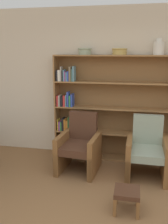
# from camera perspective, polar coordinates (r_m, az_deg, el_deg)

# --- Properties ---
(wall_back) EXTENTS (12.00, 0.06, 2.75)m
(wall_back) POSITION_cam_1_polar(r_m,az_deg,el_deg) (4.66, 9.09, 6.16)
(wall_back) COLOR beige
(wall_back) RESTS_ON ground
(bookshelf) EXTENTS (2.25, 0.30, 1.91)m
(bookshelf) POSITION_cam_1_polar(r_m,az_deg,el_deg) (4.60, 5.05, 0.38)
(bookshelf) COLOR olive
(bookshelf) RESTS_ON ground
(bowl_copper) EXTENTS (0.24, 0.24, 0.11)m
(bowl_copper) POSITION_cam_1_polar(r_m,az_deg,el_deg) (4.52, 0.19, 13.77)
(bowl_copper) COLOR gray
(bowl_copper) RESTS_ON bookshelf
(bowl_slate) EXTENTS (0.27, 0.27, 0.11)m
(bowl_slate) POSITION_cam_1_polar(r_m,az_deg,el_deg) (4.44, 8.13, 13.61)
(bowl_slate) COLOR tan
(bowl_slate) RESTS_ON bookshelf
(vase_tall) EXTENTS (0.17, 0.17, 0.27)m
(vase_tall) POSITION_cam_1_polar(r_m,az_deg,el_deg) (4.45, 16.71, 13.91)
(vase_tall) COLOR silver
(vase_tall) RESTS_ON bookshelf
(armchair_leather) EXTENTS (0.70, 0.73, 0.96)m
(armchair_leather) POSITION_cam_1_polar(r_m,az_deg,el_deg) (4.23, -1.00, -7.84)
(armchair_leather) COLOR brown
(armchair_leather) RESTS_ON ground
(armchair_cushioned) EXTENTS (0.65, 0.69, 0.96)m
(armchair_cushioned) POSITION_cam_1_polar(r_m,az_deg,el_deg) (4.15, 14.20, -8.70)
(armchair_cushioned) COLOR brown
(armchair_cushioned) RESTS_ON ground
(footstool) EXTENTS (0.32, 0.32, 0.29)m
(footstool) POSITION_cam_1_polar(r_m,az_deg,el_deg) (3.32, 9.79, -18.01)
(footstool) COLOR brown
(footstool) RESTS_ON ground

